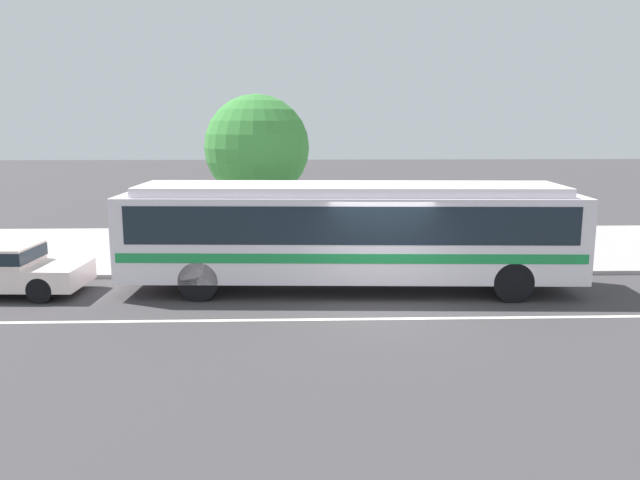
% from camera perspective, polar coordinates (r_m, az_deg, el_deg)
% --- Properties ---
extents(ground_plane, '(120.00, 120.00, 0.00)m').
position_cam_1_polar(ground_plane, '(15.21, 5.69, -6.18)').
color(ground_plane, '#3C393B').
extents(sidewalk_slab, '(60.00, 8.00, 0.12)m').
position_cam_1_polar(sidewalk_slab, '(22.07, 3.29, -0.68)').
color(sidewalk_slab, '#9D9796').
rests_on(sidewalk_slab, ground_plane).
extents(lane_stripe_center, '(56.00, 0.16, 0.01)m').
position_cam_1_polar(lane_stripe_center, '(14.45, 6.11, -7.08)').
color(lane_stripe_center, silver).
rests_on(lane_stripe_center, ground_plane).
extents(transit_bus, '(11.85, 3.05, 2.80)m').
position_cam_1_polar(transit_bus, '(16.49, 2.73, 1.00)').
color(transit_bus, white).
rests_on(transit_bus, ground_plane).
extents(pedestrian_waiting_near_sign, '(0.48, 0.48, 1.63)m').
position_cam_1_polar(pedestrian_waiting_near_sign, '(19.99, -4.51, 1.06)').
color(pedestrian_waiting_near_sign, olive).
rests_on(pedestrian_waiting_near_sign, sidewalk_slab).
extents(bus_stop_sign, '(0.13, 0.44, 2.49)m').
position_cam_1_polar(bus_stop_sign, '(19.11, 12.86, 2.34)').
color(bus_stop_sign, gray).
rests_on(bus_stop_sign, sidewalk_slab).
extents(street_tree_near_stop, '(3.38, 3.38, 5.14)m').
position_cam_1_polar(street_tree_near_stop, '(20.68, -5.72, 8.29)').
color(street_tree_near_stop, brown).
rests_on(street_tree_near_stop, sidewalk_slab).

